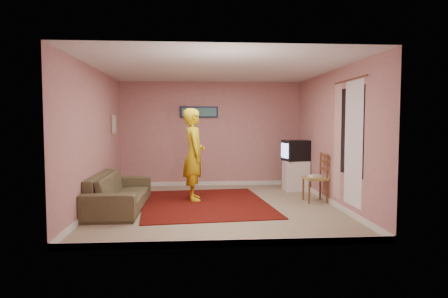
{
  "coord_description": "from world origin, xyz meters",
  "views": [
    {
      "loc": [
        -0.41,
        -7.52,
        1.62
      ],
      "look_at": [
        0.19,
        0.6,
        1.05
      ],
      "focal_mm": 32.0,
      "sensor_mm": 36.0,
      "label": 1
    }
  ],
  "objects": [
    {
      "name": "chair_b",
      "position": [
        2.0,
        0.28,
        0.6
      ],
      "size": [
        0.44,
        0.46,
        0.53
      ],
      "rotation": [
        0.0,
        0.0,
        -1.53
      ],
      "color": "#A4924F",
      "rests_on": "ground"
    },
    {
      "name": "picture_left",
      "position": [
        -2.22,
        1.6,
        1.55
      ],
      "size": [
        0.04,
        0.38,
        0.42
      ],
      "color": "tan",
      "rests_on": "wall_left"
    },
    {
      "name": "area_rug",
      "position": [
        -0.21,
        0.25,
        0.01
      ],
      "size": [
        2.69,
        3.23,
        0.02
      ],
      "primitive_type": "cube",
      "rotation": [
        0.0,
        0.0,
        0.09
      ],
      "color": "black",
      "rests_on": "ground"
    },
    {
      "name": "sofa",
      "position": [
        -1.8,
        -0.13,
        0.33
      ],
      "size": [
        0.89,
        2.27,
        0.66
      ],
      "primitive_type": "imported",
      "rotation": [
        0.0,
        0.0,
        1.57
      ],
      "color": "brown",
      "rests_on": "ground"
    },
    {
      "name": "baseboard_back",
      "position": [
        0.0,
        2.49,
        0.05
      ],
      "size": [
        4.5,
        0.02,
        0.1
      ],
      "primitive_type": "cube",
      "color": "silver",
      "rests_on": "ground"
    },
    {
      "name": "chair_a",
      "position": [
        1.95,
        1.88,
        0.62
      ],
      "size": [
        0.53,
        0.52,
        0.55
      ],
      "rotation": [
        0.0,
        0.0,
        0.19
      ],
      "color": "#A4924F",
      "rests_on": "ground"
    },
    {
      "name": "wall_front",
      "position": [
        0.0,
        -2.5,
        1.3
      ],
      "size": [
        4.5,
        0.02,
        2.6
      ],
      "primitive_type": "cube",
      "color": "tan",
      "rests_on": "ground"
    },
    {
      "name": "person",
      "position": [
        -0.43,
        0.63,
        0.94
      ],
      "size": [
        0.51,
        0.72,
        1.88
      ],
      "primitive_type": "imported",
      "rotation": [
        0.0,
        0.0,
        1.66
      ],
      "color": "gold",
      "rests_on": "ground"
    },
    {
      "name": "baseboard_left",
      "position": [
        -2.24,
        0.0,
        0.05
      ],
      "size": [
        0.02,
        5.0,
        0.1
      ],
      "primitive_type": "cube",
      "color": "silver",
      "rests_on": "ground"
    },
    {
      "name": "game_console",
      "position": [
        2.0,
        0.28,
        0.52
      ],
      "size": [
        0.25,
        0.21,
        0.04
      ],
      "primitive_type": "cube",
      "rotation": [
        0.0,
        0.0,
        0.25
      ],
      "color": "white",
      "rests_on": "chair_b"
    },
    {
      "name": "wall_right",
      "position": [
        2.25,
        0.0,
        1.3
      ],
      "size": [
        0.02,
        5.0,
        2.6
      ],
      "primitive_type": "cube",
      "color": "tan",
      "rests_on": "ground"
    },
    {
      "name": "curtain_floral",
      "position": [
        2.21,
        -0.35,
        1.25
      ],
      "size": [
        0.01,
        0.35,
        2.1
      ],
      "primitive_type": "cube",
      "color": "beige",
      "rests_on": "wall_right"
    },
    {
      "name": "ceiling",
      "position": [
        0.0,
        0.0,
        2.6
      ],
      "size": [
        4.5,
        5.0,
        0.02
      ],
      "primitive_type": "cube",
      "color": "silver",
      "rests_on": "wall_back"
    },
    {
      "name": "baseboard_front",
      "position": [
        0.0,
        -2.49,
        0.05
      ],
      "size": [
        4.5,
        0.02,
        0.1
      ],
      "primitive_type": "cube",
      "color": "silver",
      "rests_on": "ground"
    },
    {
      "name": "ground",
      "position": [
        0.0,
        0.0,
        0.0
      ],
      "size": [
        5.0,
        5.0,
        0.0
      ],
      "primitive_type": "plane",
      "color": "gray",
      "rests_on": "ground"
    },
    {
      "name": "baseboard_right",
      "position": [
        2.24,
        0.0,
        0.05
      ],
      "size": [
        0.02,
        5.0,
        0.1
      ],
      "primitive_type": "cube",
      "color": "silver",
      "rests_on": "ground"
    },
    {
      "name": "curtain_sheer",
      "position": [
        2.23,
        -1.05,
        1.25
      ],
      "size": [
        0.01,
        0.75,
        2.1
      ],
      "primitive_type": "cube",
      "color": "white",
      "rests_on": "wall_right"
    },
    {
      "name": "curtain_rod",
      "position": [
        2.2,
        -0.9,
        2.32
      ],
      "size": [
        0.02,
        1.4,
        0.02
      ],
      "primitive_type": "cylinder",
      "rotation": [
        1.57,
        0.0,
        0.0
      ],
      "color": "brown",
      "rests_on": "wall_right"
    },
    {
      "name": "wall_left",
      "position": [
        -2.25,
        0.0,
        1.3
      ],
      "size": [
        0.02,
        5.0,
        2.6
      ],
      "primitive_type": "cube",
      "color": "tan",
      "rests_on": "ground"
    },
    {
      "name": "tv_cabinet",
      "position": [
        1.95,
        1.62,
        0.35
      ],
      "size": [
        0.55,
        0.5,
        0.7
      ],
      "primitive_type": "cube",
      "color": "silver",
      "rests_on": "ground"
    },
    {
      "name": "dvd_player",
      "position": [
        1.95,
        1.88,
        0.55
      ],
      "size": [
        0.36,
        0.27,
        0.06
      ],
      "primitive_type": "cube",
      "rotation": [
        0.0,
        0.0,
        -0.1
      ],
      "color": "#B0B0B5",
      "rests_on": "chair_a"
    },
    {
      "name": "window",
      "position": [
        2.24,
        -0.9,
        1.45
      ],
      "size": [
        0.01,
        1.1,
        1.5
      ],
      "primitive_type": "cube",
      "color": "black",
      "rests_on": "wall_right"
    },
    {
      "name": "crt_tv",
      "position": [
        1.94,
        1.62,
        0.94
      ],
      "size": [
        0.63,
        0.58,
        0.48
      ],
      "rotation": [
        0.0,
        0.0,
        0.16
      ],
      "color": "black",
      "rests_on": "tv_cabinet"
    },
    {
      "name": "blue_throw",
      "position": [
        1.95,
        2.07,
        0.82
      ],
      "size": [
        0.41,
        0.05,
        0.43
      ],
      "primitive_type": "cube",
      "color": "#829ED4",
      "rests_on": "chair_a"
    },
    {
      "name": "wall_back",
      "position": [
        0.0,
        2.5,
        1.3
      ],
      "size": [
        4.5,
        0.02,
        2.6
      ],
      "primitive_type": "cube",
      "color": "tan",
      "rests_on": "ground"
    },
    {
      "name": "picture_back",
      "position": [
        -0.3,
        2.47,
        1.85
      ],
      "size": [
        0.95,
        0.04,
        0.28
      ],
      "color": "#151C3B",
      "rests_on": "wall_back"
    }
  ]
}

